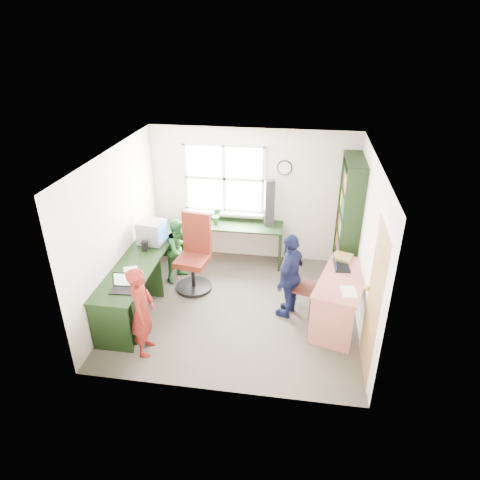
{
  "coord_description": "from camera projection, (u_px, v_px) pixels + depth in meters",
  "views": [
    {
      "loc": [
        0.86,
        -5.37,
        3.96
      ],
      "look_at": [
        0.0,
        0.25,
        1.05
      ],
      "focal_mm": 32.0,
      "sensor_mm": 36.0,
      "label": 1
    }
  ],
  "objects": [
    {
      "name": "swivel_chair",
      "position": [
        195.0,
        257.0,
        6.94
      ],
      "size": [
        0.68,
        0.68,
        1.28
      ],
      "rotation": [
        0.0,
        0.0,
        -0.15
      ],
      "color": "black",
      "rests_on": "ground"
    },
    {
      "name": "bookshelf",
      "position": [
        348.0,
        224.0,
        7.01
      ],
      "size": [
        0.3,
        1.02,
        2.1
      ],
      "color": "black",
      "rests_on": "ground"
    },
    {
      "name": "potted_plant",
      "position": [
        216.0,
        216.0,
        7.55
      ],
      "size": [
        0.18,
        0.15,
        0.3
      ],
      "primitive_type": "imported",
      "rotation": [
        0.0,
        0.0,
        -0.1
      ],
      "color": "#2D712D",
      "rests_on": "l_desk"
    },
    {
      "name": "laptop_right",
      "position": [
        339.0,
        265.0,
        6.21
      ],
      "size": [
        0.27,
        0.32,
        0.2
      ],
      "rotation": [
        0.0,
        0.0,
        1.64
      ],
      "color": "black",
      "rests_on": "right_desk"
    },
    {
      "name": "laptop_left",
      "position": [
        123.0,
        286.0,
        5.74
      ],
      "size": [
        0.32,
        0.27,
        0.21
      ],
      "rotation": [
        0.0,
        0.0,
        0.08
      ],
      "color": "black",
      "rests_on": "l_desk"
    },
    {
      "name": "person_navy",
      "position": [
        290.0,
        275.0,
        6.22
      ],
      "size": [
        0.58,
        0.85,
        1.33
      ],
      "primitive_type": "imported",
      "rotation": [
        0.0,
        0.0,
        -1.94
      ],
      "color": "#151B44",
      "rests_on": "ground"
    },
    {
      "name": "l_desk",
      "position": [
        148.0,
        286.0,
        6.37
      ],
      "size": [
        2.38,
        2.95,
        0.75
      ],
      "color": "black",
      "rests_on": "ground"
    },
    {
      "name": "paper_b",
      "position": [
        349.0,
        292.0,
        5.67
      ],
      "size": [
        0.23,
        0.3,
        0.0
      ],
      "rotation": [
        0.0,
        0.0,
        0.13
      ],
      "color": "white",
      "rests_on": "right_desk"
    },
    {
      "name": "game_box",
      "position": [
        342.0,
        257.0,
        6.44
      ],
      "size": [
        0.35,
        0.35,
        0.05
      ],
      "rotation": [
        0.0,
        0.0,
        -0.34
      ],
      "color": "red",
      "rests_on": "right_desk"
    },
    {
      "name": "cd_tower",
      "position": [
        269.0,
        203.0,
        7.41
      ],
      "size": [
        0.2,
        0.19,
        0.82
      ],
      "rotation": [
        0.0,
        0.0,
        0.32
      ],
      "color": "black",
      "rests_on": "l_desk"
    },
    {
      "name": "speaker_a",
      "position": [
        145.0,
        246.0,
        6.68
      ],
      "size": [
        0.08,
        0.08,
        0.16
      ],
      "rotation": [
        0.0,
        0.0,
        0.03
      ],
      "color": "black",
      "rests_on": "l_desk"
    },
    {
      "name": "crt_monitor",
      "position": [
        152.0,
        232.0,
        6.86
      ],
      "size": [
        0.44,
        0.41,
        0.39
      ],
      "rotation": [
        0.0,
        0.0,
        -0.15
      ],
      "color": "#969599",
      "rests_on": "l_desk"
    },
    {
      "name": "person_green",
      "position": [
        179.0,
        250.0,
        7.17
      ],
      "size": [
        0.62,
        0.67,
        1.1
      ],
      "primitive_type": "imported",
      "rotation": [
        0.0,
        0.0,
        1.08
      ],
      "color": "#2A692B",
      "rests_on": "ground"
    },
    {
      "name": "wooden_chair",
      "position": [
        299.0,
        282.0,
        6.37
      ],
      "size": [
        0.48,
        0.48,
        0.91
      ],
      "rotation": [
        0.0,
        0.0,
        -0.24
      ],
      "color": "#4E211A",
      "rests_on": "ground"
    },
    {
      "name": "right_desk",
      "position": [
        342.0,
        290.0,
        6.09
      ],
      "size": [
        0.94,
        1.44,
        0.76
      ],
      "rotation": [
        0.0,
        0.0,
        -0.27
      ],
      "color": "#C66D63",
      "rests_on": "ground"
    },
    {
      "name": "speaker_b",
      "position": [
        155.0,
        231.0,
        7.14
      ],
      "size": [
        0.11,
        0.11,
        0.19
      ],
      "rotation": [
        0.0,
        0.0,
        0.17
      ],
      "color": "black",
      "rests_on": "l_desk"
    },
    {
      "name": "paper_a",
      "position": [
        131.0,
        271.0,
        6.16
      ],
      "size": [
        0.29,
        0.34,
        0.0
      ],
      "rotation": [
        0.0,
        0.0,
        0.41
      ],
      "color": "white",
      "rests_on": "l_desk"
    },
    {
      "name": "person_red",
      "position": [
        142.0,
        311.0,
        5.5
      ],
      "size": [
        0.36,
        0.5,
        1.28
      ],
      "primitive_type": "imported",
      "rotation": [
        0.0,
        0.0,
        1.69
      ],
      "color": "maroon",
      "rests_on": "ground"
    },
    {
      "name": "room",
      "position": [
        239.0,
        235.0,
        6.18
      ],
      "size": [
        3.64,
        3.44,
        2.44
      ],
      "color": "#433D34",
      "rests_on": "ground"
    }
  ]
}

